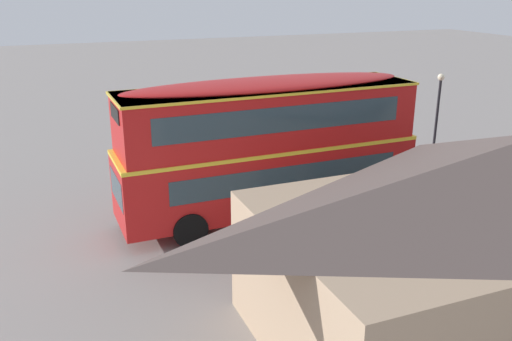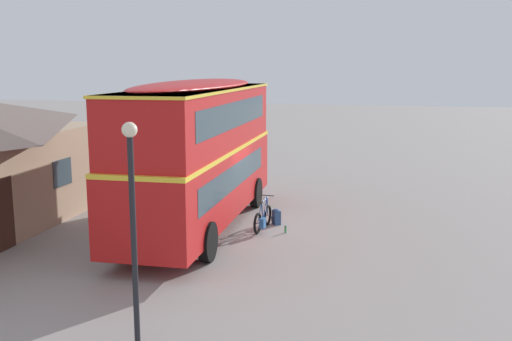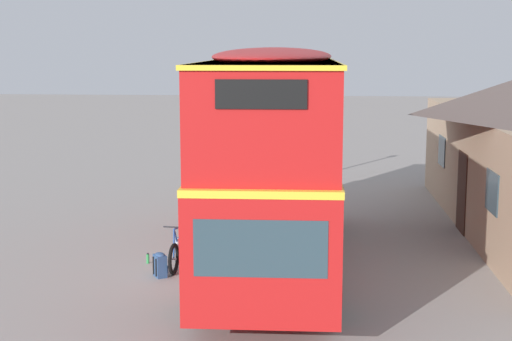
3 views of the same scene
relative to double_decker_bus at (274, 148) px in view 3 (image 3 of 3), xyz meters
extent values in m
plane|color=gray|center=(0.62, -0.96, -2.64)|extent=(120.00, 120.00, 0.00)
cylinder|color=black|center=(3.11, 1.25, -2.09)|extent=(1.11, 0.30, 1.10)
cylinder|color=black|center=(3.16, -1.13, -2.09)|extent=(1.11, 0.30, 1.10)
cylinder|color=black|center=(-3.17, 1.13, -2.09)|extent=(1.11, 0.30, 1.10)
cylinder|color=black|center=(-3.12, -1.25, -2.09)|extent=(1.11, 0.30, 1.10)
cube|color=red|center=(-0.01, 0.00, -1.13)|extent=(10.17, 2.70, 2.10)
cube|color=yellow|center=(-0.01, 0.00, -0.05)|extent=(10.19, 2.72, 0.12)
cube|color=red|center=(-0.01, 0.00, 0.93)|extent=(9.87, 2.64, 1.90)
ellipsoid|color=red|center=(-0.01, 0.00, 1.96)|extent=(9.66, 2.59, 0.36)
cube|color=#2D424C|center=(5.04, 0.10, -0.88)|extent=(0.10, 2.05, 0.90)
cube|color=black|center=(4.90, 0.10, 1.46)|extent=(0.09, 1.38, 0.44)
cube|color=#2D424C|center=(-0.18, -1.24, -0.83)|extent=(7.90, 0.19, 0.76)
cube|color=#2D424C|center=(0.02, -1.21, 1.08)|extent=(8.30, 0.20, 0.80)
cube|color=#2D424C|center=(-0.23, 1.24, -0.83)|extent=(7.90, 0.19, 0.76)
cube|color=#2D424C|center=(-0.03, 1.21, 1.08)|extent=(8.30, 0.20, 0.80)
cube|color=yellow|center=(-0.01, 0.00, 1.84)|extent=(9.97, 2.72, 0.08)
torus|color=black|center=(0.79, -2.08, -2.30)|extent=(0.68, 0.14, 0.68)
torus|color=black|center=(-0.28, -1.98, -2.30)|extent=(0.68, 0.14, 0.68)
cylinder|color=#B2B2B7|center=(0.79, -2.08, -2.30)|extent=(0.06, 0.10, 0.05)
cylinder|color=#B2B2B7|center=(-0.28, -1.98, -2.30)|extent=(0.06, 0.10, 0.05)
cylinder|color=#234C99|center=(0.50, -2.05, -2.02)|extent=(0.49, 0.08, 0.71)
cylinder|color=#234C99|center=(0.43, -2.04, -1.71)|extent=(0.60, 0.09, 0.11)
cylinder|color=#234C99|center=(0.21, -2.02, -2.05)|extent=(0.18, 0.05, 0.63)
cylinder|color=#234C99|center=(0.00, -2.00, -2.33)|extent=(0.56, 0.08, 0.09)
cylinder|color=#234C99|center=(-0.07, -2.00, -2.02)|extent=(0.44, 0.06, 0.58)
cylinder|color=#234C99|center=(0.76, -2.07, -1.99)|extent=(0.09, 0.04, 0.63)
cylinder|color=black|center=(0.73, -2.07, -1.62)|extent=(0.07, 0.46, 0.03)
ellipsoid|color=black|center=(0.12, -2.02, -1.71)|extent=(0.27, 0.12, 0.06)
cube|color=#2D609E|center=(-0.27, -2.14, -2.28)|extent=(0.29, 0.16, 0.32)
cylinder|color=silver|center=(0.50, -2.05, -2.02)|extent=(0.07, 0.07, 0.18)
cube|color=#2D4C7A|center=(0.97, -2.34, -2.41)|extent=(0.38, 0.35, 0.47)
ellipsoid|color=#2D4C7A|center=(0.97, -2.34, -2.17)|extent=(0.37, 0.33, 0.10)
cube|color=navy|center=(0.91, -2.23, -2.48)|extent=(0.21, 0.15, 0.17)
cylinder|color=black|center=(0.95, -2.48, -2.41)|extent=(0.05, 0.05, 0.38)
cylinder|color=black|center=(1.11, -2.39, -2.41)|extent=(0.05, 0.05, 0.38)
cylinder|color=green|center=(0.01, -2.82, -2.54)|extent=(0.07, 0.07, 0.21)
cylinder|color=black|center=(0.01, -2.82, -2.42)|extent=(0.04, 0.04, 0.03)
cube|color=#3D2319|center=(-3.59, 4.72, -1.59)|extent=(1.10, 0.05, 2.10)
cube|color=#2D424C|center=(-6.88, 4.70, -0.96)|extent=(1.10, 0.05, 0.90)
cube|color=#2D424C|center=(-0.31, 4.73, -0.96)|extent=(1.10, 0.05, 0.90)
cylinder|color=black|center=(-8.10, -1.45, -0.64)|extent=(0.11, 0.11, 4.00)
sphere|color=#F2E5BF|center=(-8.10, -1.45, 1.47)|extent=(0.28, 0.28, 0.28)
camera|label=1|loc=(6.90, 16.21, 5.11)|focal=38.64mm
camera|label=2|loc=(-17.57, -5.94, 2.60)|focal=41.02mm
camera|label=3|loc=(16.14, 0.95, 2.15)|focal=53.06mm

